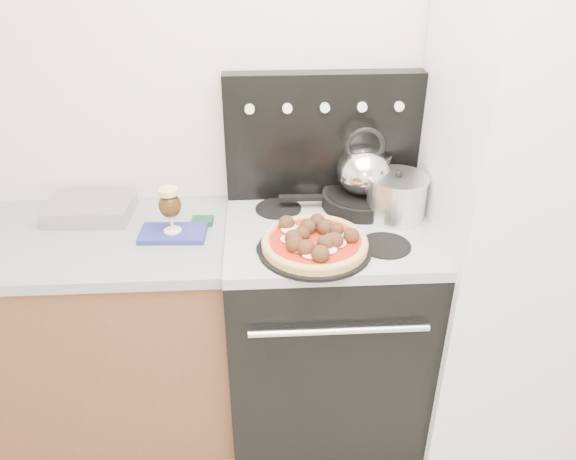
{
  "coord_description": "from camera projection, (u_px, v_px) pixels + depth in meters",
  "views": [
    {
      "loc": [
        -0.18,
        -0.62,
        1.94
      ],
      "look_at": [
        -0.08,
        1.05,
        0.98
      ],
      "focal_mm": 35.0,
      "sensor_mm": 36.0,
      "label": 1
    }
  ],
  "objects": [
    {
      "name": "foil_sheet",
      "position": [
        91.0,
        209.0,
        2.18
      ],
      "size": [
        0.32,
        0.24,
        0.06
      ],
      "primitive_type": "cube",
      "rotation": [
        0.0,
        0.0,
        -0.04
      ],
      "color": "silver",
      "rests_on": "countertop"
    },
    {
      "name": "oven_mitt",
      "position": [
        173.0,
        233.0,
        2.05
      ],
      "size": [
        0.25,
        0.15,
        0.02
      ],
      "primitive_type": "cube",
      "rotation": [
        0.0,
        0.0,
        -0.05
      ],
      "color": "navy",
      "rests_on": "countertop"
    },
    {
      "name": "stock_pot",
      "position": [
        396.0,
        198.0,
        2.1
      ],
      "size": [
        0.26,
        0.26,
        0.16
      ],
      "primitive_type": "cylinder",
      "rotation": [
        0.0,
        0.0,
        0.2
      ],
      "color": "silver",
      "rests_on": "cooktop"
    },
    {
      "name": "pizza_pan",
      "position": [
        315.0,
        249.0,
        1.93
      ],
      "size": [
        0.47,
        0.47,
        0.01
      ],
      "primitive_type": "cylinder",
      "rotation": [
        0.0,
        0.0,
        -0.21
      ],
      "color": "black",
      "rests_on": "cooktop"
    },
    {
      "name": "stove_body",
      "position": [
        324.0,
        328.0,
        2.32
      ],
      "size": [
        0.76,
        0.65,
        0.88
      ],
      "primitive_type": "cube",
      "color": "black",
      "rests_on": "ground"
    },
    {
      "name": "fridge",
      "position": [
        518.0,
        217.0,
        2.08
      ],
      "size": [
        0.64,
        0.68,
        1.9
      ],
      "primitive_type": "cube",
      "color": "silver",
      "rests_on": "ground"
    },
    {
      "name": "beer_glass",
      "position": [
        170.0,
        210.0,
        2.0
      ],
      "size": [
        0.1,
        0.1,
        0.17
      ],
      "primitive_type": null,
      "rotation": [
        0.0,
        0.0,
        -0.21
      ],
      "color": "#362009",
      "rests_on": "oven_mitt"
    },
    {
      "name": "skillet",
      "position": [
        361.0,
        200.0,
        2.21
      ],
      "size": [
        0.31,
        0.31,
        0.06
      ],
      "primitive_type": "cylinder",
      "rotation": [
        0.0,
        0.0,
        -0.02
      ],
      "color": "black",
      "rests_on": "cooktop"
    },
    {
      "name": "cooktop",
      "position": [
        328.0,
        231.0,
        2.09
      ],
      "size": [
        0.76,
        0.65,
        0.04
      ],
      "primitive_type": "cube",
      "color": "#ADADB2",
      "rests_on": "stove_body"
    },
    {
      "name": "room_shell",
      "position": [
        348.0,
        298.0,
        1.15
      ],
      "size": [
        3.52,
        3.01,
        2.52
      ],
      "color": "#B2AC9F",
      "rests_on": "ground"
    },
    {
      "name": "base_cabinet",
      "position": [
        54.0,
        336.0,
        2.29
      ],
      "size": [
        1.45,
        0.6,
        0.86
      ],
      "primitive_type": "cube",
      "color": "brown",
      "rests_on": "ground"
    },
    {
      "name": "tea_kettle",
      "position": [
        364.0,
        167.0,
        2.14
      ],
      "size": [
        0.23,
        0.23,
        0.23
      ],
      "primitive_type": null,
      "rotation": [
        0.0,
        0.0,
        0.11
      ],
      "color": "silver",
      "rests_on": "skillet"
    },
    {
      "name": "pizza",
      "position": [
        315.0,
        241.0,
        1.91
      ],
      "size": [
        0.37,
        0.37,
        0.05
      ],
      "primitive_type": null,
      "rotation": [
        0.0,
        0.0,
        -0.01
      ],
      "color": "#BF893D",
      "rests_on": "pizza_pan"
    },
    {
      "name": "backguard",
      "position": [
        322.0,
        136.0,
        2.19
      ],
      "size": [
        0.76,
        0.08,
        0.5
      ],
      "primitive_type": "cube",
      "color": "black",
      "rests_on": "cooktop"
    },
    {
      "name": "countertop",
      "position": [
        29.0,
        241.0,
        2.06
      ],
      "size": [
        1.48,
        0.63,
        0.04
      ],
      "primitive_type": "cube",
      "color": "gray",
      "rests_on": "base_cabinet"
    }
  ]
}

